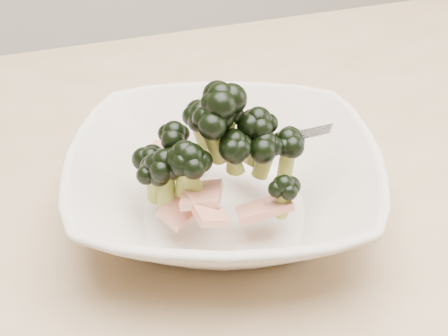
% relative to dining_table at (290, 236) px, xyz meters
% --- Properties ---
extents(dining_table, '(1.20, 0.80, 0.75)m').
position_rel_dining_table_xyz_m(dining_table, '(0.00, 0.00, 0.00)').
color(dining_table, tan).
rests_on(dining_table, ground).
extents(broccoli_dish, '(0.36, 0.36, 0.14)m').
position_rel_dining_table_xyz_m(broccoli_dish, '(-0.10, -0.05, 0.14)').
color(broccoli_dish, beige).
rests_on(broccoli_dish, dining_table).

